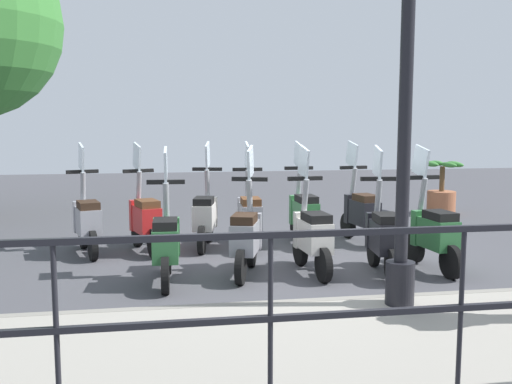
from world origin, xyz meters
name	(u,v)px	position (x,y,z in m)	size (l,w,h in m)	color
ground_plane	(296,260)	(0.00, 0.00, 0.00)	(28.00, 28.00, 0.00)	#424247
promenade_walkway	(389,346)	(-3.15, 0.00, 0.07)	(2.20, 20.00, 0.15)	gray
fence_railing	(462,281)	(-4.20, 0.00, 0.89)	(0.04, 16.03, 1.07)	black
lamp_post_near	(406,86)	(-2.40, -0.41, 2.13)	(0.26, 0.90, 4.45)	black
potted_palm	(442,191)	(3.40, -3.81, 0.45)	(1.06, 0.66, 1.05)	#9E5B3D
scooter_near_0	(433,232)	(-0.78, -1.54, 0.48)	(1.23, 0.44, 1.54)	black
scooter_near_1	(383,235)	(-0.87, -0.86, 0.48)	(1.23, 0.44, 1.54)	black
scooter_near_2	(312,234)	(-0.67, -0.04, 0.48)	(1.23, 0.44, 1.54)	black
scooter_near_3	(246,236)	(-0.63, 0.75, 0.48)	(1.20, 0.55, 1.54)	black
scooter_near_4	(166,242)	(-0.83, 1.70, 0.48)	(1.23, 0.44, 1.54)	black
scooter_far_0	(361,212)	(0.92, -1.22, 0.48)	(1.23, 0.45, 1.54)	black
scooter_far_1	(304,213)	(0.95, -0.34, 0.48)	(1.23, 0.44, 1.54)	black
scooter_far_2	(250,216)	(0.82, 0.49, 0.48)	(1.23, 0.44, 1.54)	black
scooter_far_3	(205,215)	(0.97, 1.12, 0.48)	(1.22, 0.49, 1.54)	black
scooter_far_4	(145,218)	(0.83, 1.98, 0.48)	(1.20, 0.55, 1.54)	black
scooter_far_5	(87,220)	(0.81, 2.76, 0.48)	(1.20, 0.53, 1.54)	black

